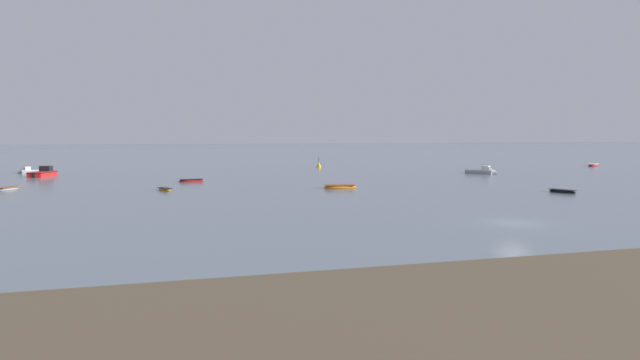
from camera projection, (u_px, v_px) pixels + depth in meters
ground_plane at (514, 223)px, 43.82m from camera, size 800.00×800.00×0.00m
motorboat_moored_0 at (29, 172)px, 100.49m from camera, size 4.98×3.39×1.79m
motorboat_moored_1 at (485, 172)px, 98.71m from camera, size 5.08×5.59×2.14m
rowboat_moored_1 at (593, 165)px, 122.65m from camera, size 4.76×4.17×0.75m
motorboat_moored_3 at (45, 174)px, 93.52m from camera, size 4.08×7.00×2.52m
rowboat_moored_2 at (165, 189)px, 69.31m from camera, size 2.00×3.13×0.47m
rowboat_moored_3 at (562, 191)px, 66.81m from camera, size 2.32×3.48×0.52m
rowboat_moored_4 at (9, 189)px, 69.89m from camera, size 2.57×3.58×0.54m
rowboat_moored_5 at (340, 187)px, 72.00m from camera, size 4.46×2.14×0.67m
rowboat_moored_6 at (191, 181)px, 81.87m from camera, size 3.62×1.26×0.57m
channel_buoy at (319, 165)px, 117.14m from camera, size 0.90×0.90×2.30m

